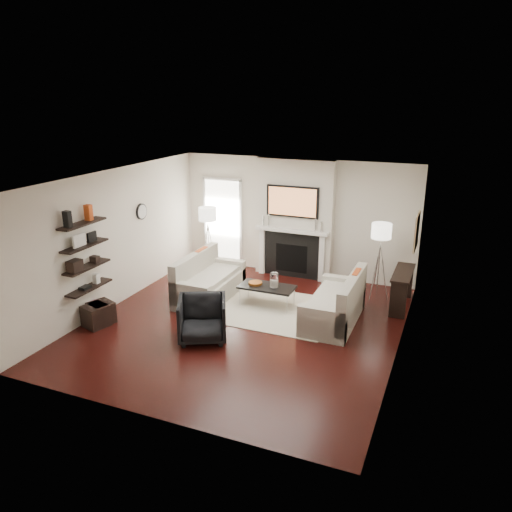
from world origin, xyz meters
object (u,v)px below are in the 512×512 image
at_px(loveseat_left_base, 210,288).
at_px(armchair, 202,317).
at_px(loveseat_right_base, 333,311).
at_px(coffee_table, 267,287).
at_px(ottoman_near, 101,313).
at_px(lamp_left_shade, 208,214).
at_px(lamp_right_shade, 382,231).

distance_m(loveseat_left_base, armchair, 1.84).
bearing_deg(loveseat_right_base, coffee_table, 171.58).
distance_m(loveseat_right_base, ottoman_near, 4.30).
bearing_deg(loveseat_left_base, ottoman_near, -125.74).
height_order(coffee_table, ottoman_near, coffee_table).
bearing_deg(lamp_left_shade, coffee_table, -32.04).
distance_m(armchair, lamp_left_shade, 3.45).
bearing_deg(armchair, loveseat_right_base, 12.55).
bearing_deg(loveseat_right_base, loveseat_left_base, 177.19).
relative_size(coffee_table, lamp_left_shade, 2.75).
height_order(lamp_right_shade, ottoman_near, lamp_right_shade).
bearing_deg(coffee_table, armchair, -106.12).
relative_size(loveseat_left_base, loveseat_right_base, 1.00).
distance_m(loveseat_left_base, lamp_left_shade, 1.92).
bearing_deg(ottoman_near, loveseat_left_base, 54.26).
relative_size(coffee_table, lamp_right_shade, 2.75).
height_order(coffee_table, lamp_left_shade, lamp_left_shade).
xyz_separation_m(lamp_left_shade, lamp_right_shade, (3.90, 0.02, 0.00)).
bearing_deg(armchair, lamp_left_shade, 89.17).
relative_size(loveseat_right_base, ottoman_near, 4.50).
bearing_deg(ottoman_near, loveseat_right_base, 23.18).
xyz_separation_m(loveseat_right_base, armchair, (-1.91, -1.55, 0.20)).
height_order(loveseat_left_base, ottoman_near, loveseat_left_base).
bearing_deg(loveseat_left_base, lamp_right_shade, 22.17).
height_order(loveseat_left_base, coffee_table, same).
height_order(armchair, lamp_left_shade, lamp_left_shade).
height_order(loveseat_right_base, armchair, armchair).
height_order(loveseat_left_base, armchair, armchair).
distance_m(armchair, lamp_right_shade, 4.01).
bearing_deg(coffee_table, loveseat_left_base, -176.42).
relative_size(coffee_table, ottoman_near, 2.75).
xyz_separation_m(loveseat_right_base, lamp_right_shade, (0.57, 1.44, 1.24)).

